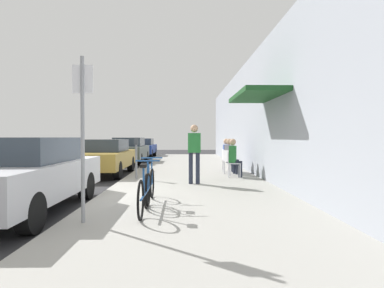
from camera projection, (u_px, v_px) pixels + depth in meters
The scene contains 18 objects.
ground_plane at pixel (97, 201), 7.36m from camera, with size 60.00×60.00×0.00m, color #2D2D30.
sidewalk_slab at pixel (193, 185), 9.41m from camera, with size 4.50×32.00×0.12m, color #9E9B93.
building_facade at pixel (275, 110), 9.42m from camera, with size 1.40×32.00×4.50m.
parked_car_0 at pixel (24, 174), 6.17m from camera, with size 1.80×4.40×1.45m.
parked_car_1 at pixel (104, 156), 12.44m from camera, with size 1.80×4.40×1.38m.
parked_car_2 at pixel (129, 150), 18.00m from camera, with size 1.80×4.40×1.44m.
parked_car_3 at pixel (142, 147), 23.71m from camera, with size 1.80×4.40×1.38m.
parking_meter at pixel (136, 155), 10.31m from camera, with size 0.12×0.10×1.32m.
street_sign at pixel (83, 126), 5.02m from camera, with size 0.32×0.06×2.60m.
bicycle_0 at pixel (145, 193), 5.66m from camera, with size 0.46×1.71×0.90m.
bicycle_1 at pixel (149, 185), 6.52m from camera, with size 0.46×1.71×0.90m.
cafe_chair_0 at pixel (233, 162), 10.84m from camera, with size 0.54×0.54×0.87m.
seated_patron_0 at pixel (234, 156), 10.82m from camera, with size 0.50×0.45×1.29m.
cafe_chair_1 at pixel (229, 160), 11.64m from camera, with size 0.56×0.56×0.87m.
seated_patron_1 at pixel (231, 155), 11.65m from camera, with size 0.51×0.47×1.29m.
cafe_chair_2 at pixel (226, 159), 12.45m from camera, with size 0.44×0.44×0.87m.
seated_patron_2 at pixel (228, 154), 12.45m from camera, with size 0.43×0.36×1.29m.
pedestrian_standing at pixel (194, 149), 9.22m from camera, with size 0.36×0.22×1.70m.
Camera 1 is at (1.99, -7.38, 1.46)m, focal length 30.08 mm.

